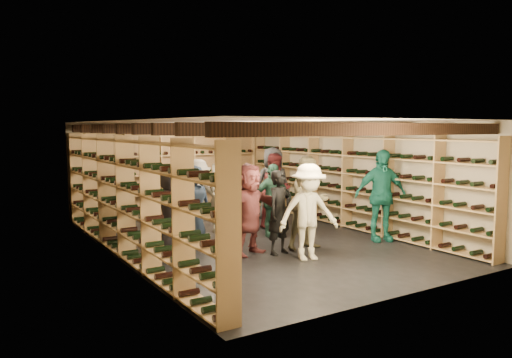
{
  "coord_description": "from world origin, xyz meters",
  "views": [
    {
      "loc": [
        -5.19,
        -8.54,
        2.28
      ],
      "look_at": [
        0.24,
        0.2,
        1.22
      ],
      "focal_mm": 35.0,
      "sensor_mm": 36.0,
      "label": 1
    }
  ],
  "objects": [
    {
      "name": "ceiling",
      "position": [
        0.0,
        0.0,
        2.4
      ],
      "size": [
        5.5,
        8.0,
        0.01
      ],
      "primitive_type": "cube",
      "color": "beige",
      "rests_on": "walls"
    },
    {
      "name": "person_1",
      "position": [
        -0.15,
        -1.24,
        0.76
      ],
      "size": [
        0.63,
        0.5,
        1.52
      ],
      "primitive_type": "imported",
      "rotation": [
        0.0,
        0.0,
        0.28
      ],
      "color": "black",
      "rests_on": "ground"
    },
    {
      "name": "person_4",
      "position": [
        2.18,
        -1.43,
        0.93
      ],
      "size": [
        1.18,
        0.82,
        1.85
      ],
      "primitive_type": "imported",
      "rotation": [
        0.0,
        0.0,
        -0.37
      ],
      "color": "#1A7360",
      "rests_on": "ground"
    },
    {
      "name": "person_3",
      "position": [
        0.04,
        -1.83,
        0.83
      ],
      "size": [
        1.2,
        0.88,
        1.67
      ],
      "primitive_type": "imported",
      "rotation": [
        0.0,
        0.0,
        -0.26
      ],
      "color": "beige",
      "rests_on": "ground"
    },
    {
      "name": "person_8",
      "position": [
        1.16,
        0.8,
        0.85
      ],
      "size": [
        0.92,
        0.78,
        1.7
      ],
      "primitive_type": "imported",
      "rotation": [
        0.0,
        0.0,
        0.17
      ],
      "color": "#491517",
      "rests_on": "ground"
    },
    {
      "name": "walls",
      "position": [
        0.0,
        0.0,
        1.2
      ],
      "size": [
        5.52,
        8.02,
        2.4
      ],
      "color": "#B5A88C",
      "rests_on": "ground"
    },
    {
      "name": "person_5",
      "position": [
        -0.63,
        -0.97,
        0.83
      ],
      "size": [
        1.61,
        0.92,
        1.66
      ],
      "primitive_type": "imported",
      "rotation": [
        0.0,
        0.0,
        0.29
      ],
      "color": "brown",
      "rests_on": "ground"
    },
    {
      "name": "ceiling_joists",
      "position": [
        0.0,
        0.0,
        2.26
      ],
      "size": [
        5.4,
        7.12,
        0.18
      ],
      "color": "black",
      "rests_on": "ground"
    },
    {
      "name": "crate_loose",
      "position": [
        0.55,
        1.97,
        0.09
      ],
      "size": [
        0.59,
        0.51,
        0.17
      ],
      "primitive_type": "cube",
      "rotation": [
        0.0,
        0.0,
        0.43
      ],
      "color": "#A88258",
      "rests_on": "ground"
    },
    {
      "name": "person_11",
      "position": [
        0.32,
        1.3,
        0.76
      ],
      "size": [
        1.46,
        0.99,
        1.51
      ],
      "primitive_type": "imported",
      "rotation": [
        0.0,
        0.0,
        0.43
      ],
      "color": "#875B88",
      "rests_on": "ground"
    },
    {
      "name": "ground",
      "position": [
        0.0,
        0.0,
        0.0
      ],
      "size": [
        8.0,
        8.0,
        0.0
      ],
      "primitive_type": "plane",
      "color": "black",
      "rests_on": "ground"
    },
    {
      "name": "person_9",
      "position": [
        -0.57,
        1.3,
        0.79
      ],
      "size": [
        1.13,
        0.79,
        1.59
      ],
      "primitive_type": "imported",
      "rotation": [
        0.0,
        0.0,
        -0.21
      ],
      "color": "#A39F94",
      "rests_on": "ground"
    },
    {
      "name": "wine_rack_back",
      "position": [
        0.0,
        3.83,
        1.07
      ],
      "size": [
        4.7,
        0.3,
        2.15
      ],
      "color": "tan",
      "rests_on": "ground"
    },
    {
      "name": "wine_rack_left",
      "position": [
        -2.57,
        0.0,
        1.08
      ],
      "size": [
        0.32,
        7.5,
        2.15
      ],
      "color": "tan",
      "rests_on": "ground"
    },
    {
      "name": "person_7",
      "position": [
        -0.12,
        0.98,
        0.95
      ],
      "size": [
        0.71,
        0.47,
        1.9
      ],
      "primitive_type": "imported",
      "rotation": [
        0.0,
        0.0,
        0.03
      ],
      "color": "gray",
      "rests_on": "ground"
    },
    {
      "name": "person_10",
      "position": [
        0.55,
        0.05,
        0.77
      ],
      "size": [
        0.93,
        0.46,
        1.53
      ],
      "primitive_type": "imported",
      "rotation": [
        0.0,
        0.0,
        -0.09
      ],
      "color": "#224938",
      "rests_on": "ground"
    },
    {
      "name": "person_12",
      "position": [
        1.4,
        1.3,
        0.91
      ],
      "size": [
        0.98,
        0.74,
        1.82
      ],
      "primitive_type": "imported",
      "rotation": [
        0.0,
        0.0,
        -0.19
      ],
      "color": "#303135",
      "rests_on": "ground"
    },
    {
      "name": "person_6",
      "position": [
        -1.11,
        0.39,
        0.78
      ],
      "size": [
        0.79,
        0.54,
        1.56
      ],
      "primitive_type": "imported",
      "rotation": [
        0.0,
        0.0,
        0.06
      ],
      "color": "#1E2D44",
      "rests_on": "ground"
    },
    {
      "name": "wine_rack_right",
      "position": [
        2.57,
        0.0,
        1.08
      ],
      "size": [
        0.32,
        7.5,
        2.15
      ],
      "color": "tan",
      "rests_on": "ground"
    },
    {
      "name": "crate_stack_right",
      "position": [
        0.61,
        1.66,
        0.17
      ],
      "size": [
        0.59,
        0.49,
        0.34
      ],
      "rotation": [
        0.0,
        0.0,
        0.38
      ],
      "color": "#A88258",
      "rests_on": "ground"
    },
    {
      "name": "person_0",
      "position": [
        -1.81,
        -0.24,
        0.82
      ],
      "size": [
        0.93,
        0.77,
        1.63
      ],
      "primitive_type": "imported",
      "rotation": [
        0.0,
        0.0,
        0.36
      ],
      "color": "black",
      "rests_on": "ground"
    },
    {
      "name": "person_2",
      "position": [
        0.53,
        -1.22,
        0.87
      ],
      "size": [
        0.86,
        0.67,
        1.75
      ],
      "primitive_type": "imported",
      "rotation": [
        0.0,
        0.0,
        -0.01
      ],
      "color": "brown",
      "rests_on": "ground"
    },
    {
      "name": "crate_stack_left",
      "position": [
        -1.2,
        1.3,
        0.34
      ],
      "size": [
        0.58,
        0.48,
        0.68
      ],
      "rotation": [
        0.0,
        0.0,
        -0.36
      ],
      "color": "#A88258",
      "rests_on": "ground"
    }
  ]
}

